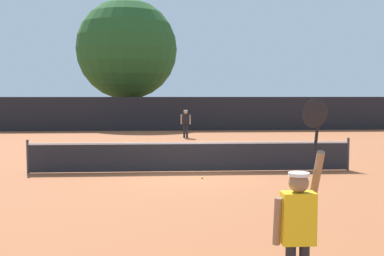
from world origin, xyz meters
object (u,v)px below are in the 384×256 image
object	(u,v)px
large_tree	(127,49)
parked_car_near	(135,115)
player_serving	(299,220)
player_receiving	(186,121)
tennis_ball	(202,178)
parked_car_mid	(256,115)

from	to	relation	value
large_tree	parked_car_near	bearing A→B (deg)	-25.02
player_serving	large_tree	distance (m)	33.25
parked_car_near	player_receiving	bearing A→B (deg)	-73.63
player_serving	player_receiving	world-z (taller)	player_serving
large_tree	tennis_ball	bearing A→B (deg)	-80.57
parked_car_near	parked_car_mid	distance (m)	9.84
player_receiving	large_tree	distance (m)	12.92
large_tree	parked_car_mid	size ratio (longest dim) A/B	2.34
player_receiving	tennis_ball	distance (m)	12.90
player_receiving	parked_car_mid	bearing A→B (deg)	-118.69
player_serving	tennis_ball	distance (m)	8.63
large_tree	parked_car_near	size ratio (longest dim) A/B	2.34
large_tree	parked_car_mid	world-z (taller)	large_tree
tennis_ball	parked_car_mid	size ratio (longest dim) A/B	0.02
player_serving	player_receiving	bearing A→B (deg)	90.76
tennis_ball	player_receiving	bearing A→B (deg)	89.45
tennis_ball	parked_car_near	xyz separation A→B (m)	(-3.41, 23.77, 0.74)
player_serving	large_tree	world-z (taller)	large_tree
player_serving	player_receiving	distance (m)	21.42
parked_car_near	parked_car_mid	xyz separation A→B (m)	(9.83, 0.59, 0.00)
player_serving	parked_car_near	distance (m)	32.55
tennis_ball	parked_car_near	world-z (taller)	parked_car_near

